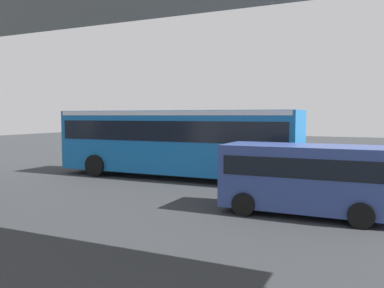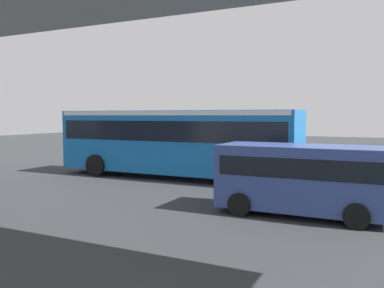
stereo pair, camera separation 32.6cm
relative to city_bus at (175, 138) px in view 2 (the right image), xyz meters
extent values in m
plane|color=#2D3033|center=(0.99, -1.09, -1.88)|extent=(80.00, 80.00, 0.00)
cube|color=#196BB7|center=(-0.01, 0.00, -0.17)|extent=(11.50, 2.55, 2.86)
cube|color=black|center=(-0.01, 0.00, 0.35)|extent=(11.04, 2.59, 0.90)
cube|color=white|center=(-0.01, 0.00, 1.15)|extent=(11.27, 2.58, 0.20)
cube|color=black|center=(5.76, 0.00, 0.18)|extent=(0.04, 2.24, 1.20)
cylinder|color=black|center=(3.67, 1.27, -1.36)|extent=(1.04, 0.30, 1.04)
cylinder|color=black|center=(3.67, -1.28, -1.36)|extent=(1.04, 0.30, 1.04)
cylinder|color=black|center=(-3.69, 1.27, -1.36)|extent=(1.04, 0.30, 1.04)
cylinder|color=black|center=(-3.69, -1.28, -1.36)|extent=(1.04, 0.30, 1.04)
cube|color=#33478C|center=(-6.65, 4.55, -0.77)|extent=(4.80, 1.95, 1.86)
cube|color=black|center=(-6.65, 4.55, -0.41)|extent=(4.42, 1.98, 0.56)
cylinder|color=black|center=(-5.06, 5.52, -1.54)|extent=(0.68, 0.22, 0.68)
cylinder|color=black|center=(-5.06, 3.57, -1.54)|extent=(0.68, 0.22, 0.68)
cylinder|color=black|center=(-8.23, 5.52, -1.54)|extent=(0.68, 0.22, 0.68)
cylinder|color=black|center=(-8.23, 3.57, -1.54)|extent=(0.68, 0.22, 0.68)
torus|color=black|center=(-8.18, 2.31, -1.52)|extent=(0.72, 0.06, 0.72)
cube|color=orange|center=(-8.70, 2.31, -1.34)|extent=(0.89, 0.04, 0.04)
cylinder|color=orange|center=(-8.30, 2.31, -0.97)|extent=(0.02, 0.44, 0.02)
torus|color=black|center=(-8.31, 1.05, -1.52)|extent=(0.72, 0.06, 0.72)
cube|color=black|center=(-8.84, 1.05, -1.34)|extent=(0.89, 0.04, 0.04)
cylinder|color=black|center=(-8.44, 1.05, -0.97)|extent=(0.02, 0.44, 0.02)
cylinder|color=slate|center=(2.82, -5.21, -0.48)|extent=(0.08, 0.08, 2.80)
cube|color=yellow|center=(2.82, -5.21, 0.62)|extent=(0.04, 0.60, 0.60)
cube|color=silver|center=(-3.01, -3.49, -1.88)|extent=(2.00, 0.20, 0.01)
cube|color=silver|center=(0.99, -3.49, -1.88)|extent=(2.00, 0.20, 0.01)
cube|color=silver|center=(4.99, -3.49, -1.88)|extent=(2.00, 0.20, 0.01)
camera|label=1|loc=(-8.49, 16.55, 1.05)|focal=37.19mm
camera|label=2|loc=(-8.78, 16.41, 1.05)|focal=37.19mm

